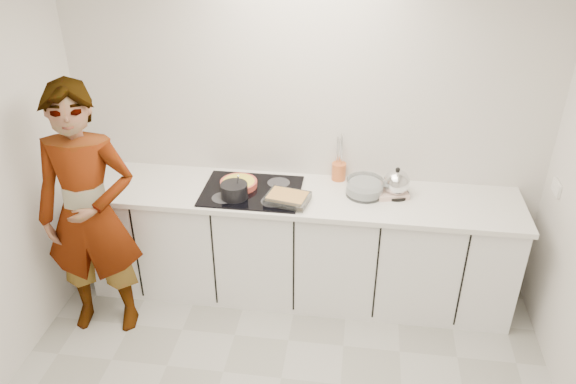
# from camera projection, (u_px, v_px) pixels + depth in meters

# --- Properties ---
(wall_back) EXTENTS (3.60, 0.00, 2.60)m
(wall_back) POSITION_uv_depth(u_px,v_px,m) (305.00, 128.00, 4.21)
(wall_back) COLOR silver
(wall_back) RESTS_ON ground
(base_cabinets) EXTENTS (3.20, 0.58, 0.87)m
(base_cabinets) POSITION_uv_depth(u_px,v_px,m) (298.00, 247.00, 4.36)
(base_cabinets) COLOR white
(base_cabinets) RESTS_ON floor
(countertop) EXTENTS (3.24, 0.64, 0.04)m
(countertop) POSITION_uv_depth(u_px,v_px,m) (299.00, 196.00, 4.14)
(countertop) COLOR white
(countertop) RESTS_ON base_cabinets
(hob) EXTENTS (0.72, 0.54, 0.01)m
(hob) POSITION_uv_depth(u_px,v_px,m) (252.00, 191.00, 4.15)
(hob) COLOR black
(hob) RESTS_ON countertop
(tart_dish) EXTENTS (0.31, 0.31, 0.05)m
(tart_dish) POSITION_uv_depth(u_px,v_px,m) (239.00, 183.00, 4.18)
(tart_dish) COLOR #C94A3A
(tart_dish) RESTS_ON hob
(saucepan) EXTENTS (0.24, 0.24, 0.19)m
(saucepan) POSITION_uv_depth(u_px,v_px,m) (234.00, 191.00, 4.03)
(saucepan) COLOR black
(saucepan) RESTS_ON hob
(baking_dish) EXTENTS (0.33, 0.27, 0.06)m
(baking_dish) POSITION_uv_depth(u_px,v_px,m) (288.00, 198.00, 3.98)
(baking_dish) COLOR silver
(baking_dish) RESTS_ON hob
(mixing_bowl) EXTENTS (0.29, 0.29, 0.13)m
(mixing_bowl) POSITION_uv_depth(u_px,v_px,m) (365.00, 188.00, 4.08)
(mixing_bowl) COLOR silver
(mixing_bowl) RESTS_ON countertop
(tea_towel) EXTENTS (0.26, 0.22, 0.04)m
(tea_towel) POSITION_uv_depth(u_px,v_px,m) (392.00, 193.00, 4.09)
(tea_towel) COLOR white
(tea_towel) RESTS_ON countertop
(kettle) EXTENTS (0.21, 0.21, 0.23)m
(kettle) POSITION_uv_depth(u_px,v_px,m) (396.00, 184.00, 4.06)
(kettle) COLOR black
(kettle) RESTS_ON countertop
(utensil_crock) EXTENTS (0.13, 0.13, 0.13)m
(utensil_crock) POSITION_uv_depth(u_px,v_px,m) (339.00, 171.00, 4.29)
(utensil_crock) COLOR #CC612D
(utensil_crock) RESTS_ON countertop
(cook) EXTENTS (0.74, 0.54, 1.88)m
(cook) POSITION_uv_depth(u_px,v_px,m) (89.00, 215.00, 3.82)
(cook) COLOR white
(cook) RESTS_ON floor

